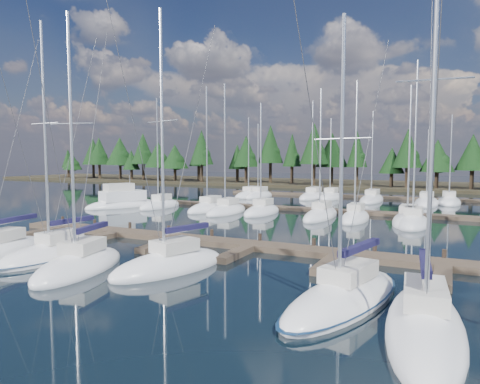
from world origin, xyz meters
The scene contains 12 objects.
ground centered at (0.00, 30.00, 0.00)m, with size 260.00×260.00×0.00m, color black.
far_shore centered at (0.00, 90.00, 0.30)m, with size 220.00×30.00×0.60m, color #2B2517.
main_dock centered at (0.00, 17.36, 0.20)m, with size 44.00×6.13×0.90m.
back_docks centered at (0.00, 49.58, 0.20)m, with size 50.00×21.80×0.40m.
front_sailboat_1 centered at (-9.98, 9.70, 0.30)m, with size 3.32×8.42×15.30m.
front_sailboat_2 centered at (-6.31, 8.25, 0.30)m, with size 4.63×8.05×14.85m.
front_sailboat_3 centered at (-1.90, 10.68, 0.30)m, with size 4.98×8.13×15.11m.
front_sailboat_4 centered at (8.24, 9.38, 0.27)m, with size 4.98×10.01×12.94m.
front_sailboat_5 centered at (11.56, 7.52, 0.30)m, with size 3.47×9.73×16.23m.
back_sailboat_rows centered at (0.51, 45.10, 0.26)m, with size 47.02×31.83×15.90m.
motor_yacht_left centered at (-25.75, 33.51, 0.54)m, with size 6.97×10.49×5.00m.
tree_line centered at (-0.91, 80.21, 7.37)m, with size 187.46×11.69×13.31m.
Camera 1 is at (12.26, -8.85, 6.33)m, focal length 32.00 mm.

